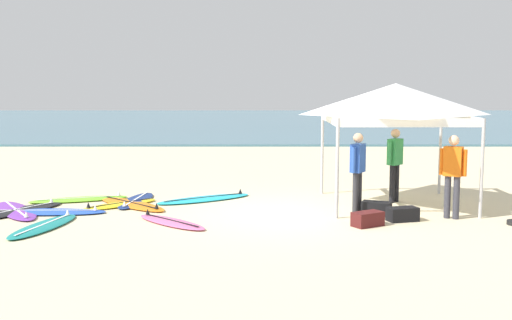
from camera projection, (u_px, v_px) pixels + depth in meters
name	position (u px, v px, depth m)	size (l,w,h in m)	color
ground_plane	(286.00, 215.00, 13.35)	(80.00, 80.00, 0.00)	beige
sea	(263.00, 121.00, 45.65)	(80.00, 36.00, 0.10)	teal
canopy_tent	(393.00, 100.00, 14.17)	(3.06, 3.06, 2.75)	#B7B7BC
surfboard_yellow	(117.00, 205.00, 14.27)	(1.73, 1.69, 0.19)	yellow
surfboard_pink	(169.00, 222.00, 12.47)	(1.75, 1.74, 0.19)	pink
surfboard_teal	(41.00, 226.00, 12.10)	(1.07, 2.29, 0.19)	#19847F
surfboard_black	(9.00, 212.00, 13.43)	(1.96, 2.56, 0.19)	black
surfboard_cyan	(202.00, 199.00, 14.99)	(2.40, 1.87, 0.19)	#23B2CC
surfboard_orange	(129.00, 204.00, 14.33)	(2.14, 2.16, 0.19)	orange
surfboard_lime	(77.00, 199.00, 14.91)	(2.33, 1.34, 0.19)	#7AD12D
surfboard_navy	(133.00, 201.00, 14.75)	(0.79, 2.15, 0.19)	navy
surfboard_purple	(13.00, 211.00, 13.57)	(1.85, 2.40, 0.19)	purple
surfboard_blue	(44.00, 212.00, 13.45)	(2.53, 0.69, 0.19)	blue
person_blue	(355.00, 167.00, 13.41)	(0.37, 0.48, 1.71)	#2D2D33
person_orange	(450.00, 171.00, 12.86)	(0.49, 0.37, 1.71)	#383842
person_green	(392.00, 160.00, 14.65)	(0.41, 0.43, 1.71)	black
gear_bag_near_tent	(374.00, 208.00, 13.32)	(0.60, 0.32, 0.28)	black
gear_bag_by_pole	(365.00, 219.00, 12.26)	(0.60, 0.32, 0.28)	#4C1919
gear_bag_on_sand	(400.00, 214.00, 12.71)	(0.60, 0.32, 0.28)	black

